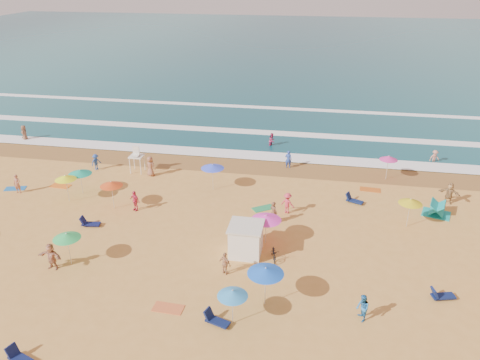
# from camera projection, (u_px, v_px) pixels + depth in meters

# --- Properties ---
(ground) EXTENTS (220.00, 220.00, 0.00)m
(ground) POSITION_uv_depth(u_px,v_px,m) (187.00, 231.00, 33.37)
(ground) COLOR gold
(ground) RESTS_ON ground
(ocean) EXTENTS (220.00, 140.00, 0.18)m
(ocean) POSITION_uv_depth(u_px,v_px,m) (287.00, 46.00, 108.42)
(ocean) COLOR #0C4756
(ocean) RESTS_ON ground
(wet_sand) EXTENTS (220.00, 220.00, 0.00)m
(wet_sand) POSITION_uv_depth(u_px,v_px,m) (223.00, 164.00, 44.53)
(wet_sand) COLOR olive
(wet_sand) RESTS_ON ground
(surf_foam) EXTENTS (200.00, 18.70, 0.05)m
(surf_foam) POSITION_uv_depth(u_px,v_px,m) (239.00, 133.00, 52.37)
(surf_foam) COLOR white
(surf_foam) RESTS_ON ground
(cabana) EXTENTS (2.00, 2.00, 2.00)m
(cabana) POSITION_uv_depth(u_px,v_px,m) (246.00, 240.00, 30.37)
(cabana) COLOR white
(cabana) RESTS_ON ground
(cabana_roof) EXTENTS (2.20, 2.20, 0.12)m
(cabana_roof) POSITION_uv_depth(u_px,v_px,m) (246.00, 226.00, 29.92)
(cabana_roof) COLOR silver
(cabana_roof) RESTS_ON cabana
(bicycle) EXTENTS (0.84, 1.65, 0.83)m
(bicycle) POSITION_uv_depth(u_px,v_px,m) (274.00, 253.00, 30.04)
(bicycle) COLOR black
(bicycle) RESTS_ON ground
(lifeguard_stand) EXTENTS (1.20, 1.20, 2.10)m
(lifeguard_stand) POSITION_uv_depth(u_px,v_px,m) (137.00, 161.00, 42.41)
(lifeguard_stand) COLOR white
(lifeguard_stand) RESTS_ON ground
(beach_umbrellas) EXTENTS (58.73, 26.96, 0.74)m
(beach_umbrellas) POSITION_uv_depth(u_px,v_px,m) (153.00, 207.00, 32.11)
(beach_umbrellas) COLOR #3851FF
(beach_umbrellas) RESTS_ON ground
(loungers) EXTENTS (53.04, 20.91, 0.34)m
(loungers) POSITION_uv_depth(u_px,v_px,m) (305.00, 265.00, 29.30)
(loungers) COLOR #0F184B
(loungers) RESTS_ON ground
(towels) EXTENTS (45.84, 23.30, 0.03)m
(towels) POSITION_uv_depth(u_px,v_px,m) (190.00, 251.00, 31.01)
(towels) COLOR red
(towels) RESTS_ON ground
(beachgoers) EXTENTS (43.26, 30.06, 2.10)m
(beachgoers) POSITION_uv_depth(u_px,v_px,m) (186.00, 196.00, 36.67)
(beachgoers) COLOR #A1604A
(beachgoers) RESTS_ON ground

